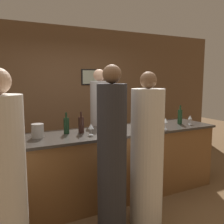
{
  "coord_description": "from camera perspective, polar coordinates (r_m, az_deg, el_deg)",
  "views": [
    {
      "loc": [
        -1.59,
        -3.09,
        1.73
      ],
      "look_at": [
        0.07,
        0.1,
        1.24
      ],
      "focal_mm": 40.0,
      "sensor_mm": 36.0,
      "label": 1
    }
  ],
  "objects": [
    {
      "name": "wine_glass_6",
      "position": [
        3.7,
        12.15,
        -1.95
      ],
      "size": [
        0.07,
        0.07,
        0.16
      ],
      "color": "silver",
      "rests_on": "bar_counter"
    },
    {
      "name": "bar_counter",
      "position": [
        3.68,
        -0.2,
        -11.78
      ],
      "size": [
        3.31,
        0.8,
        0.99
      ],
      "color": "brown",
      "rests_on": "ground_plane"
    },
    {
      "name": "wine_glass_5",
      "position": [
        3.27,
        -4.83,
        -3.32
      ],
      "size": [
        0.07,
        0.07,
        0.15
      ],
      "color": "silver",
      "rests_on": "bar_counter"
    },
    {
      "name": "wine_glass_3",
      "position": [
        4.19,
        17.41,
        -1.23
      ],
      "size": [
        0.07,
        0.07,
        0.15
      ],
      "color": "silver",
      "rests_on": "bar_counter"
    },
    {
      "name": "guest_0",
      "position": [
        2.98,
        7.99,
        -9.83
      ],
      "size": [
        0.38,
        0.38,
        1.8
      ],
      "color": "silver",
      "rests_on": "ground_plane"
    },
    {
      "name": "ice_bucket",
      "position": [
        3.25,
        -16.63,
        -4.13
      ],
      "size": [
        0.15,
        0.15,
        0.18
      ],
      "color": "#9E9993",
      "rests_on": "bar_counter"
    },
    {
      "name": "wine_glass_0",
      "position": [
        2.97,
        -23.37,
        -4.61
      ],
      "size": [
        0.07,
        0.07,
        0.18
      ],
      "color": "silver",
      "rests_on": "bar_counter"
    },
    {
      "name": "bartender",
      "position": [
        4.31,
        -2.87,
        -3.57
      ],
      "size": [
        0.31,
        0.31,
        1.88
      ],
      "rotation": [
        0.0,
        0.0,
        3.14
      ],
      "color": "#B2B2B7",
      "rests_on": "ground_plane"
    },
    {
      "name": "guest_1",
      "position": [
        2.73,
        -0.02,
        -10.41
      ],
      "size": [
        0.32,
        0.32,
        1.87
      ],
      "color": "#2D2D33",
      "rests_on": "ground_plane"
    },
    {
      "name": "wine_bottle_0",
      "position": [
        4.2,
        15.27,
        -0.99
      ],
      "size": [
        0.07,
        0.07,
        0.3
      ],
      "color": "#19381E",
      "rests_on": "bar_counter"
    },
    {
      "name": "wine_bottle_1",
      "position": [
        3.4,
        -7.06,
        -2.89
      ],
      "size": [
        0.08,
        0.08,
        0.29
      ],
      "color": "black",
      "rests_on": "bar_counter"
    },
    {
      "name": "wine_glass_2",
      "position": [
        3.35,
        5.92,
        -2.77
      ],
      "size": [
        0.08,
        0.08,
        0.17
      ],
      "color": "silver",
      "rests_on": "bar_counter"
    },
    {
      "name": "wine_glass_1",
      "position": [
        3.53,
        7.06,
        -2.13
      ],
      "size": [
        0.07,
        0.07,
        0.18
      ],
      "color": "silver",
      "rests_on": "bar_counter"
    },
    {
      "name": "wine_glass_4",
      "position": [
        3.2,
        -2.51,
        -3.36
      ],
      "size": [
        0.07,
        0.07,
        0.16
      ],
      "color": "silver",
      "rests_on": "bar_counter"
    },
    {
      "name": "ground_plane",
      "position": [
        3.88,
        -0.19,
        -18.7
      ],
      "size": [
        14.0,
        14.0,
        0.0
      ],
      "primitive_type": "plane",
      "color": "brown"
    },
    {
      "name": "guest_2",
      "position": [
        2.43,
        -23.56,
        -14.4
      ],
      "size": [
        0.39,
        0.39,
        1.82
      ],
      "color": "silver",
      "rests_on": "ground_plane"
    },
    {
      "name": "wine_bottle_2",
      "position": [
        3.39,
        -10.38,
        -3.01
      ],
      "size": [
        0.07,
        0.07,
        0.29
      ],
      "color": "black",
      "rests_on": "bar_counter"
    },
    {
      "name": "back_wall",
      "position": [
        5.41,
        -10.34,
        4.18
      ],
      "size": [
        8.0,
        0.08,
        2.8
      ],
      "color": "brown",
      "rests_on": "ground_plane"
    }
  ]
}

